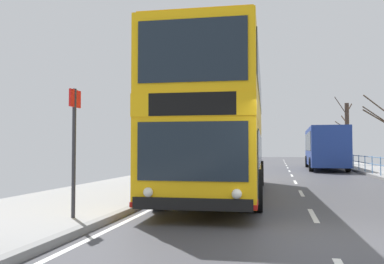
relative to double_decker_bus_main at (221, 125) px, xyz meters
The scene contains 6 objects.
ground 6.95m from the double_decker_bus_main, 73.11° to the right, with size 15.80×140.00×0.20m.
double_decker_bus_main is the anchor object (origin of this frame).
background_bus_far_lane 19.26m from the double_decker_bus_main, 73.97° to the left, with size 2.84×10.59×3.05m.
pedestrian_railing_far_kerb 11.76m from the double_decker_bus_main, 52.65° to the left, with size 0.05×34.94×0.98m.
bus_stop_sign_near 6.31m from the double_decker_bus_main, 110.96° to the right, with size 0.08×0.44×2.64m.
bare_tree_far_01 26.61m from the double_decker_bus_main, 72.51° to the left, with size 1.75×1.85×6.09m.
Camera 1 is at (-0.80, -7.29, 1.54)m, focal length 38.28 mm.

